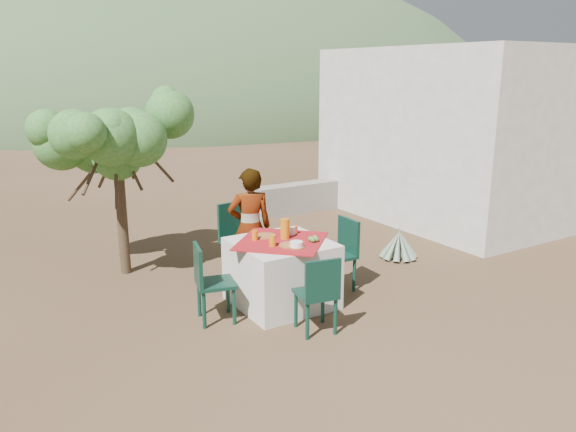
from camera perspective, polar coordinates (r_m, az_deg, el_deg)
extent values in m
plane|color=#3A291A|center=(6.41, -6.70, -9.68)|extent=(160.00, 160.00, 0.00)
cube|color=white|center=(6.46, -0.68, -5.80)|extent=(1.02, 1.02, 0.75)
cube|color=maroon|center=(6.34, -0.69, -2.57)|extent=(1.30, 1.30, 0.01)
cylinder|color=black|center=(7.08, -4.98, -5.14)|extent=(0.05, 0.05, 0.48)
cylinder|color=black|center=(7.28, -2.62, -4.53)|extent=(0.05, 0.05, 0.48)
cylinder|color=black|center=(7.37, -6.61, -4.38)|extent=(0.05, 0.05, 0.48)
cylinder|color=black|center=(7.56, -4.29, -3.83)|extent=(0.05, 0.05, 0.48)
cube|color=black|center=(7.24, -4.66, -2.66)|extent=(0.51, 0.51, 0.04)
cube|color=black|center=(7.33, -5.62, -0.37)|extent=(0.45, 0.11, 0.47)
cylinder|color=black|center=(6.07, 3.55, -8.94)|extent=(0.04, 0.04, 0.41)
cylinder|color=black|center=(5.96, 0.80, -9.39)|extent=(0.04, 0.04, 0.41)
cylinder|color=black|center=(5.81, 4.84, -10.07)|extent=(0.04, 0.04, 0.41)
cylinder|color=black|center=(5.70, 1.99, -10.57)|extent=(0.04, 0.04, 0.41)
cube|color=black|center=(5.80, 2.82, -7.89)|extent=(0.45, 0.45, 0.04)
cube|color=black|center=(5.57, 3.57, -6.44)|extent=(0.38, 0.11, 0.40)
cylinder|color=black|center=(6.03, -5.48, -9.06)|extent=(0.04, 0.04, 0.42)
cylinder|color=black|center=(6.32, -6.12, -7.94)|extent=(0.04, 0.04, 0.42)
cylinder|color=black|center=(5.98, -8.52, -9.39)|extent=(0.04, 0.04, 0.42)
cylinder|color=black|center=(6.27, -9.02, -8.23)|extent=(0.04, 0.04, 0.42)
cube|color=black|center=(6.07, -7.35, -6.80)|extent=(0.48, 0.48, 0.04)
cube|color=black|center=(5.96, -9.12, -4.94)|extent=(0.13, 0.39, 0.41)
cylinder|color=black|center=(6.98, 2.94, -5.59)|extent=(0.04, 0.04, 0.44)
cylinder|color=black|center=(6.72, 4.47, -6.43)|extent=(0.04, 0.04, 0.44)
cylinder|color=black|center=(7.16, 5.17, -5.12)|extent=(0.04, 0.04, 0.44)
cylinder|color=black|center=(6.90, 6.75, -5.91)|extent=(0.04, 0.04, 0.44)
cube|color=black|center=(6.87, 4.87, -4.04)|extent=(0.42, 0.42, 0.04)
cube|color=black|center=(6.90, 6.17, -1.95)|extent=(0.05, 0.41, 0.43)
imported|color=#8C6651|center=(6.93, -3.88, -1.19)|extent=(0.63, 0.50, 1.49)
cylinder|color=#4D3726|center=(7.62, -16.52, 0.05)|extent=(0.14, 0.14, 1.58)
sphere|color=#266124|center=(7.47, -16.95, 5.91)|extent=(0.68, 0.68, 0.68)
sphere|color=#266124|center=(7.63, -12.52, 7.65)|extent=(0.63, 0.63, 0.63)
sphere|color=#266124|center=(7.45, -21.45, 6.39)|extent=(0.59, 0.59, 0.59)
sphere|color=#266124|center=(8.07, -17.46, 8.10)|extent=(0.61, 0.61, 0.61)
sphere|color=#266124|center=(6.94, -15.31, 5.88)|extent=(0.54, 0.54, 0.54)
sphere|color=gray|center=(8.24, 11.14, -3.99)|extent=(0.18, 0.18, 0.18)
cone|color=gray|center=(8.17, 11.22, -2.45)|extent=(0.10, 0.10, 0.52)
cone|color=gray|center=(8.27, 11.75, -2.70)|extent=(0.32, 0.12, 0.43)
cone|color=gray|center=(8.30, 11.30, -2.62)|extent=(0.27, 0.25, 0.45)
cone|color=gray|center=(8.29, 10.81, -2.62)|extent=(0.15, 0.31, 0.44)
cone|color=gray|center=(8.24, 10.46, -2.72)|extent=(0.19, 0.30, 0.45)
cone|color=gray|center=(8.17, 10.39, -2.86)|extent=(0.29, 0.22, 0.45)
cone|color=gray|center=(8.11, 10.63, -3.00)|extent=(0.32, 0.12, 0.43)
cone|color=gray|center=(8.08, 11.09, -3.09)|extent=(0.27, 0.25, 0.45)
cone|color=gray|center=(8.09, 11.59, -3.09)|extent=(0.15, 0.31, 0.44)
cone|color=gray|center=(8.14, 11.94, -2.99)|extent=(0.19, 0.30, 0.45)
cone|color=gray|center=(8.21, 12.00, -2.85)|extent=(0.29, 0.22, 0.45)
cube|color=silver|center=(10.79, 16.77, 8.01)|extent=(3.20, 4.20, 3.00)
cube|color=gray|center=(10.86, 2.85, 2.10)|extent=(2.60, 0.35, 0.55)
ellipsoid|color=#38502D|center=(43.85, -12.65, 10.86)|extent=(48.00, 48.00, 20.00)
ellipsoid|color=slate|center=(59.72, -1.05, 12.12)|extent=(36.00, 36.00, 14.00)
cylinder|color=brown|center=(6.49, -2.33, -2.03)|extent=(0.25, 0.25, 0.01)
cylinder|color=brown|center=(6.15, 0.19, -2.97)|extent=(0.25, 0.25, 0.01)
cylinder|color=orange|center=(6.36, -3.39, -1.97)|extent=(0.07, 0.07, 0.11)
cylinder|color=orange|center=(6.12, -1.59, -2.52)|extent=(0.08, 0.08, 0.12)
cylinder|color=orange|center=(6.38, -0.31, -1.31)|extent=(0.10, 0.10, 0.23)
cylinder|color=brown|center=(6.10, 0.85, -3.15)|extent=(0.19, 0.19, 0.01)
cylinder|color=white|center=(6.09, 0.85, -2.86)|extent=(0.15, 0.15, 0.05)
cylinder|color=#C94D23|center=(6.59, 0.74, -1.39)|extent=(0.06, 0.06, 0.09)
cylinder|color=#C94D23|center=(6.62, 0.39, -1.38)|extent=(0.05, 0.05, 0.08)
cube|color=white|center=(6.54, 0.48, -1.52)|extent=(0.08, 0.07, 0.09)
sphere|color=#47812F|center=(6.30, 2.32, -2.34)|extent=(0.06, 0.06, 0.06)
sphere|color=#47812F|center=(6.34, 2.74, -2.23)|extent=(0.06, 0.06, 0.06)
sphere|color=#47812F|center=(6.29, 2.88, -2.37)|extent=(0.06, 0.06, 0.06)
sphere|color=#47812F|center=(6.26, 2.55, -2.43)|extent=(0.06, 0.06, 0.06)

